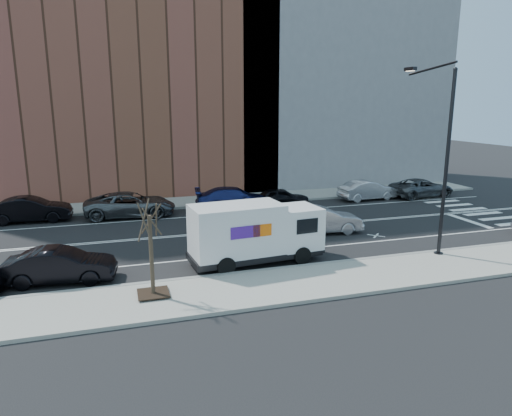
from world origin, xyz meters
TOP-DOWN VIEW (x-y plane):
  - ground at (0.00, 0.00)m, footprint 120.00×120.00m
  - sidewalk_near at (0.00, -8.80)m, footprint 44.00×3.60m
  - sidewalk_far at (0.00, 8.80)m, footprint 44.00×3.60m
  - curb_near at (0.00, -7.00)m, footprint 44.00×0.25m
  - curb_far at (0.00, 7.00)m, footprint 44.00×0.25m
  - crosswalk at (16.00, 0.00)m, footprint 3.00×14.00m
  - road_markings at (0.00, 0.00)m, footprint 40.00×8.60m
  - bldg_brick at (-8.00, 15.60)m, footprint 26.00×10.00m
  - bldg_concrete at (12.00, 15.60)m, footprint 20.00×10.00m
  - streetlight at (7.00, -6.91)m, footprint 0.44×4.02m
  - street_tree at (-7.00, -8.40)m, footprint 1.20×1.20m
  - fedex_van at (-1.99, -5.60)m, footprint 6.52×2.75m
  - far_parked_b at (-13.51, 6.05)m, footprint 4.97×1.84m
  - far_parked_c at (-7.33, 5.66)m, footprint 6.09×3.10m
  - far_parked_d at (-0.14, 5.59)m, footprint 5.83×3.01m
  - far_parked_e at (3.35, 5.41)m, footprint 4.33×2.12m
  - far_parked_f at (10.79, 5.83)m, footprint 4.78×1.97m
  - far_parked_g at (15.61, 5.60)m, footprint 5.51×2.85m
  - driving_sedan at (3.22, -1.81)m, footprint 4.88×2.09m
  - near_parked_rear_a at (-10.59, -5.53)m, footprint 4.65×2.08m

SIDE VIEW (x-z plane):
  - ground at x=0.00m, z-range 0.00..0.00m
  - crosswalk at x=16.00m, z-range 0.00..0.01m
  - road_markings at x=0.00m, z-range 0.00..0.01m
  - sidewalk_near at x=0.00m, z-range 0.00..0.15m
  - sidewalk_far at x=0.00m, z-range 0.00..0.15m
  - curb_near at x=0.00m, z-range 0.00..0.17m
  - curb_far at x=0.00m, z-range 0.00..0.17m
  - far_parked_e at x=3.35m, z-range 0.00..1.42m
  - near_parked_rear_a at x=-10.59m, z-range 0.00..1.48m
  - far_parked_g at x=15.61m, z-range 0.00..1.49m
  - far_parked_f at x=10.79m, z-range 0.00..1.54m
  - driving_sedan at x=3.22m, z-range 0.00..1.56m
  - far_parked_d at x=-0.14m, z-range 0.00..1.62m
  - far_parked_b at x=-13.51m, z-range 0.00..1.63m
  - far_parked_c at x=-7.33m, z-range 0.00..1.65m
  - street_tree at x=-7.00m, z-range -0.42..3.33m
  - fedex_van at x=-1.99m, z-range 0.07..2.97m
  - streetlight at x=7.00m, z-range 0.41..9.75m
  - bldg_brick at x=-8.00m, z-range 0.00..22.00m
  - bldg_concrete at x=12.00m, z-range 0.00..26.00m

